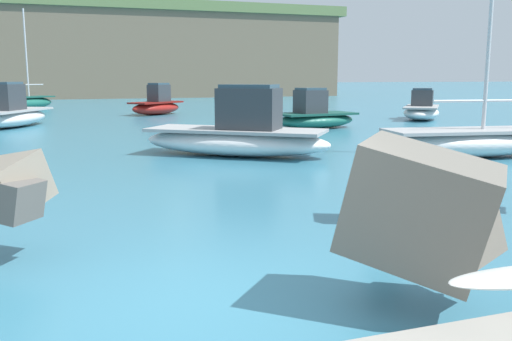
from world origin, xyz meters
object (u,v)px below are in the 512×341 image
object	(u,v)px
boat_near_centre	(157,105)
boat_far_left	(470,141)
boat_near_left	(315,116)
boat_mid_left	(11,113)
boat_far_centre	(238,134)
boat_far_right	(26,102)
boat_mid_centre	(422,110)

from	to	relation	value
boat_near_centre	boat_far_left	xyz separation A→B (m)	(6.22, -22.98, -0.14)
boat_near_left	boat_mid_left	bearing A→B (deg)	158.67
boat_near_centre	boat_far_left	bearing A→B (deg)	-74.85
boat_near_left	boat_far_centre	xyz separation A→B (m)	(-6.41, -7.90, 0.09)
boat_near_centre	boat_far_left	distance (m)	23.81
boat_far_left	boat_far_right	size ratio (longest dim) A/B	1.08
boat_near_left	boat_near_centre	bearing A→B (deg)	114.91
boat_far_left	boat_near_left	bearing A→B (deg)	92.52
boat_mid_centre	boat_far_centre	distance (m)	18.25
boat_near_left	boat_far_left	distance (m)	10.59
boat_far_right	boat_far_centre	bearing A→B (deg)	-74.74
boat_near_left	boat_mid_left	distance (m)	15.24
boat_far_left	boat_far_right	world-z (taller)	boat_far_left
boat_far_left	boat_far_centre	size ratio (longest dim) A/B	1.31
boat_near_centre	boat_mid_left	bearing A→B (deg)	-140.91
boat_near_centre	boat_far_left	size ratio (longest dim) A/B	0.53
boat_mid_left	boat_far_right	world-z (taller)	boat_far_right
boat_mid_left	boat_far_left	bearing A→B (deg)	-47.73
boat_near_centre	boat_mid_centre	size ratio (longest dim) A/B	0.90
boat_near_left	boat_near_centre	xyz separation A→B (m)	(-5.76, 12.40, 0.05)
boat_far_centre	boat_near_centre	bearing A→B (deg)	88.15
boat_mid_left	boat_far_right	bearing A→B (deg)	90.56
boat_far_centre	boat_far_right	xyz separation A→B (m)	(-7.93, 29.08, -0.13)
boat_far_right	boat_mid_centre	bearing A→B (deg)	-38.91
boat_mid_centre	boat_far_left	xyz separation A→B (m)	(-7.85, -13.48, -0.07)
boat_near_centre	boat_far_centre	world-z (taller)	boat_far_centre
boat_near_centre	boat_far_centre	distance (m)	20.30
boat_near_left	boat_far_right	xyz separation A→B (m)	(-14.35, 21.19, -0.03)
boat_near_left	boat_near_centre	distance (m)	13.67
boat_near_left	boat_far_right	bearing A→B (deg)	124.10
boat_near_left	boat_mid_left	xyz separation A→B (m)	(-14.19, 5.54, 0.09)
boat_mid_left	boat_near_left	bearing A→B (deg)	-21.33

